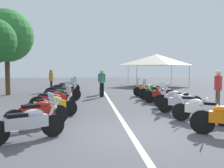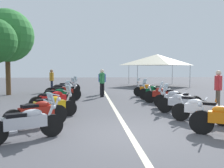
{
  "view_description": "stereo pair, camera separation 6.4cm",
  "coord_description": "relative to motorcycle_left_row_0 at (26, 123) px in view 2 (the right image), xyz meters",
  "views": [
    {
      "loc": [
        -6.68,
        1.16,
        1.85
      ],
      "look_at": [
        5.53,
        0.0,
        1.04
      ],
      "focal_mm": 39.54,
      "sensor_mm": 36.0,
      "label": 1
    },
    {
      "loc": [
        -6.68,
        1.1,
        1.85
      ],
      "look_at": [
        5.53,
        0.0,
        1.04
      ],
      "focal_mm": 39.54,
      "sensor_mm": 36.0,
      "label": 2
    }
  ],
  "objects": [
    {
      "name": "ground_plane",
      "position": [
        0.35,
        -2.71,
        -0.46
      ],
      "size": [
        80.0,
        80.0,
        0.0
      ],
      "primitive_type": "plane",
      "color": "#4C4C51"
    },
    {
      "name": "lane_centre_stripe",
      "position": [
        6.54,
        -2.71,
        -0.45
      ],
      "size": [
        26.37,
        0.16,
        0.01
      ],
      "primitive_type": "cube",
      "color": "beige",
      "rests_on": "ground_plane"
    },
    {
      "name": "motorcycle_left_row_0",
      "position": [
        0.0,
        0.0,
        0.0
      ],
      "size": [
        1.13,
        1.82,
        1.19
      ],
      "rotation": [
        0.0,
        0.0,
        -1.06
      ],
      "color": "black",
      "rests_on": "ground_plane"
    },
    {
      "name": "motorcycle_left_row_1",
      "position": [
        1.36,
        0.01,
        0.0
      ],
      "size": [
        1.3,
        1.76,
        1.0
      ],
      "rotation": [
        0.0,
        0.0,
        -0.96
      ],
      "color": "black",
      "rests_on": "ground_plane"
    },
    {
      "name": "motorcycle_left_row_2",
      "position": [
        2.81,
        -0.17,
        0.0
      ],
      "size": [
        1.09,
        1.94,
        1.19
      ],
      "rotation": [
        0.0,
        0.0,
        -1.12
      ],
      "color": "black",
      "rests_on": "ground_plane"
    },
    {
      "name": "motorcycle_left_row_3",
      "position": [
        4.4,
        -0.06,
        0.02
      ],
      "size": [
        1.36,
        1.84,
        1.22
      ],
      "rotation": [
        0.0,
        0.0,
        -0.95
      ],
      "color": "black",
      "rests_on": "ground_plane"
    },
    {
      "name": "motorcycle_left_row_4",
      "position": [
        5.87,
        0.01,
        0.01
      ],
      "size": [
        1.16,
        1.78,
        1.21
      ],
      "rotation": [
        0.0,
        0.0,
        -1.02
      ],
      "color": "black",
      "rests_on": "ground_plane"
    },
    {
      "name": "motorcycle_left_row_5",
      "position": [
        7.27,
        -0.13,
        0.01
      ],
      "size": [
        1.18,
        1.99,
        1.02
      ],
      "rotation": [
        0.0,
        0.0,
        -1.07
      ],
      "color": "black",
      "rests_on": "ground_plane"
    },
    {
      "name": "motorcycle_left_row_6",
      "position": [
        8.79,
        0.05,
        0.02
      ],
      "size": [
        1.12,
        1.97,
        1.23
      ],
      "rotation": [
        0.0,
        0.0,
        -1.1
      ],
      "color": "black",
      "rests_on": "ground_plane"
    },
    {
      "name": "motorcycle_left_row_7",
      "position": [
        10.19,
        -0.04,
        -0.01
      ],
      "size": [
        1.25,
        1.82,
        0.98
      ],
      "rotation": [
        0.0,
        0.0,
        -0.99
      ],
      "color": "black",
      "rests_on": "ground_plane"
    },
    {
      "name": "motorcycle_left_row_8",
      "position": [
        11.59,
        0.04,
        0.02
      ],
      "size": [
        1.18,
        1.92,
        1.22
      ],
      "rotation": [
        0.0,
        0.0,
        -1.05
      ],
      "color": "black",
      "rests_on": "ground_plane"
    },
    {
      "name": "motorcycle_right_row_1",
      "position": [
        1.5,
        -5.27,
        -0.01
      ],
      "size": [
        1.33,
        1.64,
        0.99
      ],
      "rotation": [
        0.0,
        0.0,
        0.91
      ],
      "color": "black",
      "rests_on": "ground_plane"
    },
    {
      "name": "motorcycle_right_row_2",
      "position": [
        3.01,
        -5.23,
        0.01
      ],
      "size": [
        1.45,
        1.73,
        1.2
      ],
      "rotation": [
        0.0,
        0.0,
        0.89
      ],
      "color": "black",
      "rests_on": "ground_plane"
    },
    {
      "name": "motorcycle_right_row_3",
      "position": [
        4.29,
        -5.47,
        0.01
      ],
      "size": [
        1.18,
        1.93,
        1.2
      ],
      "rotation": [
        0.0,
        0.0,
        1.06
      ],
      "color": "black",
      "rests_on": "ground_plane"
    },
    {
      "name": "motorcycle_right_row_4",
      "position": [
        5.92,
        -5.36,
        0.0
      ],
      "size": [
        1.3,
        1.86,
        1.0
      ],
      "rotation": [
        0.0,
        0.0,
        0.98
      ],
      "color": "black",
      "rests_on": "ground_plane"
    },
    {
      "name": "motorcycle_right_row_5",
      "position": [
        7.22,
        -5.25,
        0.02
      ],
      "size": [
        1.35,
        1.67,
        1.22
      ],
      "rotation": [
        0.0,
        0.0,
        0.9
      ],
      "color": "black",
      "rests_on": "ground_plane"
    },
    {
      "name": "motorcycle_right_row_6",
      "position": [
        8.85,
        -5.31,
        0.0
      ],
      "size": [
        1.32,
        1.84,
        1.2
      ],
      "rotation": [
        0.0,
        0.0,
        0.97
      ],
      "color": "black",
      "rests_on": "ground_plane"
    },
    {
      "name": "traffic_cone_1",
      "position": [
        3.35,
        -6.79,
        -0.16
      ],
      "size": [
        0.36,
        0.36,
        0.61
      ],
      "color": "orange",
      "rests_on": "ground_plane"
    },
    {
      "name": "bystander_0",
      "position": [
        12.7,
        1.28,
        0.55
      ],
      "size": [
        0.5,
        0.32,
        1.72
      ],
      "rotation": [
        0.0,
        0.0,
        1.92
      ],
      "color": "#1E2338",
      "rests_on": "ground_plane"
    },
    {
      "name": "bystander_1",
      "position": [
        4.03,
        -7.25,
        0.56
      ],
      "size": [
        0.52,
        0.32,
        1.73
      ],
      "rotation": [
        0.0,
        0.0,
        4.48
      ],
      "color": "brown",
      "rests_on": "ground_plane"
    },
    {
      "name": "bystander_2",
      "position": [
        10.64,
        -2.45,
        0.5
      ],
      "size": [
        0.32,
        0.49,
        1.63
      ],
      "rotation": [
        0.0,
        0.0,
        2.73
      ],
      "color": "black",
      "rests_on": "ground_plane"
    },
    {
      "name": "bystander_3",
      "position": [
        9.13,
        -2.37,
        0.57
      ],
      "size": [
        0.45,
        0.35,
        1.75
      ],
      "rotation": [
        0.0,
        0.0,
        4.09
      ],
      "color": "black",
      "rests_on": "ground_plane"
    },
    {
      "name": "roadside_tree_0",
      "position": [
        10.89,
        3.9,
        3.52
      ],
      "size": [
        3.53,
        3.53,
        5.76
      ],
      "color": "brown",
      "rests_on": "ground_plane"
    },
    {
      "name": "event_tent",
      "position": [
        18.22,
        -8.39,
        2.19
      ],
      "size": [
        5.5,
        5.5,
        3.2
      ],
      "color": "beige",
      "rests_on": "ground_plane"
    }
  ]
}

